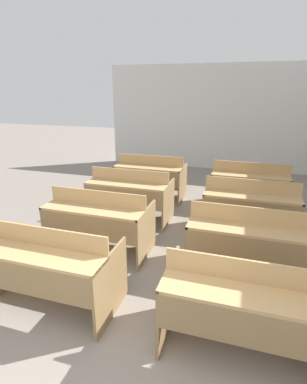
# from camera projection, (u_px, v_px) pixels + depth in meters

# --- Properties ---
(wall_back) EXTENTS (5.78, 0.06, 2.73)m
(wall_back) POSITION_uv_depth(u_px,v_px,m) (214.00, 118.00, 7.95)
(wall_back) COLOR silver
(wall_back) RESTS_ON ground_plane
(bench_front_left) EXTENTS (1.33, 0.71, 0.88)m
(bench_front_left) POSITION_uv_depth(u_px,v_px,m) (48.00, 266.00, 2.94)
(bench_front_left) COLOR olive
(bench_front_left) RESTS_ON ground_plane
(bench_front_right) EXTENTS (1.33, 0.71, 0.88)m
(bench_front_right) POSITION_uv_depth(u_px,v_px,m) (246.00, 306.00, 2.40)
(bench_front_right) COLOR olive
(bench_front_right) RESTS_ON ground_plane
(bench_second_left) EXTENTS (1.33, 0.71, 0.88)m
(bench_second_left) POSITION_uv_depth(u_px,v_px,m) (99.00, 220.00, 3.95)
(bench_second_left) COLOR #997A50
(bench_second_left) RESTS_ON ground_plane
(bench_second_right) EXTENTS (1.33, 0.71, 0.88)m
(bench_second_right) POSITION_uv_depth(u_px,v_px,m) (247.00, 241.00, 3.42)
(bench_second_right) COLOR #95774D
(bench_second_right) RESTS_ON ground_plane
(bench_third_left) EXTENTS (1.33, 0.71, 0.88)m
(bench_third_left) POSITION_uv_depth(u_px,v_px,m) (130.00, 194.00, 4.95)
(bench_third_left) COLOR #9A7B51
(bench_third_left) RESTS_ON ground_plane
(bench_third_right) EXTENTS (1.33, 0.71, 0.88)m
(bench_third_right) POSITION_uv_depth(u_px,v_px,m) (250.00, 206.00, 4.42)
(bench_third_right) COLOR #96774D
(bench_third_right) RESTS_ON ground_plane
(bench_back_left) EXTENTS (1.33, 0.71, 0.88)m
(bench_back_left) POSITION_uv_depth(u_px,v_px,m) (150.00, 176.00, 5.97)
(bench_back_left) COLOR #94764C
(bench_back_left) RESTS_ON ground_plane
(bench_back_right) EXTENTS (1.33, 0.71, 0.88)m
(bench_back_right) POSITION_uv_depth(u_px,v_px,m) (249.00, 185.00, 5.41)
(bench_back_right) COLOR #94754B
(bench_back_right) RESTS_ON ground_plane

